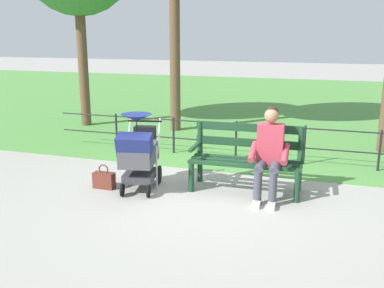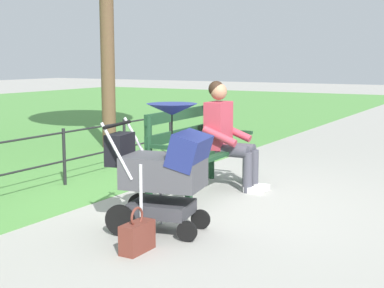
% 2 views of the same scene
% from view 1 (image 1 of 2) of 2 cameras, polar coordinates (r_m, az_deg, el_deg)
% --- Properties ---
extents(ground_plane, '(60.00, 60.00, 0.00)m').
position_cam_1_polar(ground_plane, '(6.51, 2.56, -5.81)').
color(ground_plane, '#9E9B93').
extents(grass_lawn, '(40.00, 16.00, 0.01)m').
position_cam_1_polar(grass_lawn, '(14.95, 11.66, 5.42)').
color(grass_lawn, '#518E42').
rests_on(grass_lawn, ground).
extents(park_bench, '(1.62, 0.65, 0.96)m').
position_cam_1_polar(park_bench, '(6.35, 7.22, -1.45)').
color(park_bench, '#193D23').
rests_on(park_bench, ground).
extents(person_on_bench, '(0.54, 0.74, 1.28)m').
position_cam_1_polar(person_on_bench, '(6.05, 10.13, -0.88)').
color(person_on_bench, '#42424C').
rests_on(person_on_bench, ground).
extents(stroller, '(0.66, 0.96, 1.15)m').
position_cam_1_polar(stroller, '(6.29, -7.02, -0.95)').
color(stroller, black).
rests_on(stroller, ground).
extents(handbag, '(0.32, 0.14, 0.37)m').
position_cam_1_polar(handbag, '(6.60, -11.51, -4.65)').
color(handbag, brown).
rests_on(handbag, ground).
extents(park_fence, '(7.33, 0.04, 0.70)m').
position_cam_1_polar(park_fence, '(7.90, 7.73, 0.87)').
color(park_fence, black).
rests_on(park_fence, ground).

